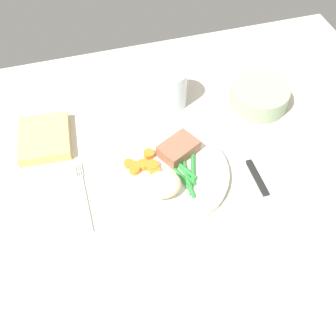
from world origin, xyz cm
name	(u,v)px	position (x,y,z in cm)	size (l,w,h in cm)	color
dining_table	(163,184)	(0.00, 0.00, 1.00)	(120.00, 90.00, 2.00)	beige
dinner_plate	(168,174)	(1.33, 0.91, 2.80)	(24.35, 24.35, 1.60)	white
meat_portion	(178,149)	(4.62, 4.74, 5.01)	(7.62, 5.33, 2.82)	#936047
mashed_potatoes	(163,185)	(-0.86, -3.48, 5.76)	(6.90, 5.77, 4.33)	beige
carrot_slices	(144,165)	(-2.92, 3.28, 4.18)	(6.64, 6.80, 1.26)	orange
green_beans	(187,174)	(4.58, -0.98, 3.97)	(5.89, 11.00, 0.88)	#2D8C38
fork	(84,196)	(-15.69, 0.65, 2.20)	(1.44, 16.60, 0.40)	silver
knife	(247,158)	(18.27, 0.62, 2.20)	(1.70, 20.50, 0.64)	black
water_glass	(171,90)	(7.88, 21.36, 5.81)	(7.46, 7.46, 8.98)	silver
salad_bowl	(259,96)	(27.11, 15.15, 4.65)	(13.22, 13.22, 4.70)	#99B28C
napkin	(44,138)	(-21.42, 17.03, 3.14)	(10.57, 12.49, 2.28)	#DBBC6B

